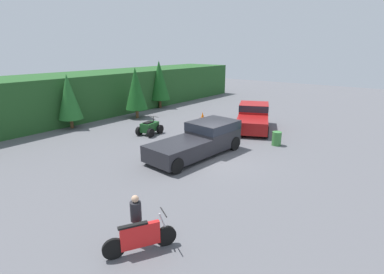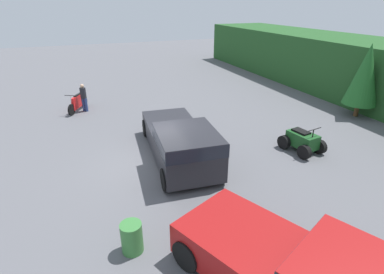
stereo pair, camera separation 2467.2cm
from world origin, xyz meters
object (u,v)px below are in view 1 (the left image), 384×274
traffic_cone (203,116)px  steel_barrel (277,139)px  pickup_truck_red (253,116)px  rider_person (136,218)px  quad_atv (150,128)px  dirt_bike (140,238)px  pickup_truck_second (202,138)px

traffic_cone → steel_barrel: 8.80m
pickup_truck_red → rider_person: bearing=169.0°
quad_atv → traffic_cone: 6.44m
quad_atv → steel_barrel: 8.77m
dirt_bike → quad_atv: (9.32, 9.08, -0.02)m
steel_barrel → pickup_truck_red: bearing=46.6°
pickup_truck_red → traffic_cone: bearing=62.0°
pickup_truck_second → rider_person: bearing=-152.2°
rider_person → steel_barrel: (12.25, 0.50, -0.47)m
traffic_cone → steel_barrel: (-3.29, -8.16, 0.19)m
pickup_truck_red → traffic_cone: 5.06m
dirt_bike → traffic_cone: bearing=59.2°
pickup_truck_second → quad_atv: bearing=84.2°
traffic_cone → steel_barrel: size_ratio=0.62×
pickup_truck_second → steel_barrel: 5.09m
pickup_truck_red → pickup_truck_second: bearing=157.9°
pickup_truck_red → steel_barrel: bearing=-157.9°
quad_atv → dirt_bike: bearing=-145.0°
pickup_truck_second → traffic_cone: 9.19m
dirt_bike → steel_barrel: size_ratio=2.30×
pickup_truck_second → steel_barrel: bearing=-29.1°
pickup_truck_red → traffic_cone: pickup_truck_red is taller
dirt_bike → steel_barrel: bearing=33.4°
pickup_truck_red → rider_person: pickup_truck_red is taller
pickup_truck_second → rider_person: (-8.07, -3.36, -0.03)m
traffic_cone → steel_barrel: steel_barrel is taller
pickup_truck_red → rider_person: 15.67m
pickup_truck_red → pickup_truck_second: (-7.17, -0.31, 0.00)m
dirt_bike → steel_barrel: dirt_bike is taller
pickup_truck_second → pickup_truck_red: bearing=7.6°
dirt_bike → rider_person: 0.61m
pickup_truck_red → dirt_bike: bearing=170.2°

